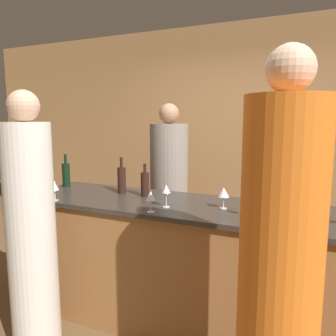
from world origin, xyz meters
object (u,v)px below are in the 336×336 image
wine_bottle_0 (145,184)px  wine_bottle_1 (66,174)px  guest_0 (32,236)px  wine_bottle_2 (122,179)px  guest_1 (279,286)px  bartender (169,196)px

wine_bottle_0 → wine_bottle_1: 0.88m
guest_0 → wine_bottle_2: (0.20, 0.83, 0.27)m
wine_bottle_0 → wine_bottle_1: wine_bottle_1 is taller
guest_1 → wine_bottle_1: (-2.03, 0.97, 0.22)m
guest_0 → guest_1: size_ratio=0.94×
guest_0 → wine_bottle_1: bearing=116.9°
wine_bottle_0 → wine_bottle_2: (-0.24, 0.03, 0.01)m
guest_1 → wine_bottle_2: bearing=145.9°
guest_0 → wine_bottle_0: bearing=61.0°
wine_bottle_1 → wine_bottle_2: (0.64, -0.03, 0.00)m
guest_0 → guest_1: (1.59, -0.12, 0.05)m
bartender → guest_1: size_ratio=0.93×
bartender → guest_0: bearing=77.7°
guest_0 → wine_bottle_1: size_ratio=5.85×
guest_1 → wine_bottle_1: 2.26m
wine_bottle_2 → bartender: bearing=79.2°
wine_bottle_1 → wine_bottle_2: 0.64m
guest_1 → wine_bottle_2: guest_1 is taller
guest_1 → wine_bottle_0: 1.48m
bartender → wine_bottle_1: 1.07m
bartender → guest_1: bearing=127.2°
wine_bottle_0 → guest_1: bearing=-38.5°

